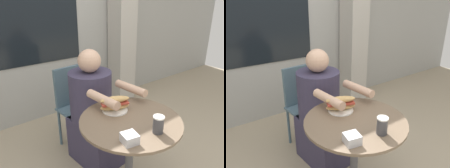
# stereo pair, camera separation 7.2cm
# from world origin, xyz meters

# --- Properties ---
(storefront_wall) EXTENTS (8.00, 0.09, 2.80)m
(storefront_wall) POSITION_xyz_m (-0.00, 1.72, 1.40)
(storefront_wall) COLOR #9E9E99
(storefront_wall) RESTS_ON ground_plane
(lattice_pillar) EXTENTS (0.31, 0.31, 2.40)m
(lattice_pillar) POSITION_xyz_m (1.19, 1.51, 1.20)
(lattice_pillar) COLOR #B2ADA3
(lattice_pillar) RESTS_ON ground_plane
(cafe_table) EXTENTS (0.72, 0.72, 0.74)m
(cafe_table) POSITION_xyz_m (0.00, 0.00, 0.54)
(cafe_table) COLOR brown
(cafe_table) RESTS_ON ground_plane
(diner_chair) EXTENTS (0.42, 0.42, 0.87)m
(diner_chair) POSITION_xyz_m (0.05, 0.92, 0.52)
(diner_chair) COLOR slate
(diner_chair) RESTS_ON ground_plane
(seated_diner) EXTENTS (0.44, 0.72, 1.12)m
(seated_diner) POSITION_xyz_m (0.06, 0.57, 0.48)
(seated_diner) COLOR #38334C
(seated_diner) RESTS_ON ground_plane
(sandwich_on_plate) EXTENTS (0.23, 0.19, 0.11)m
(sandwich_on_plate) POSITION_xyz_m (-0.01, 0.17, 0.79)
(sandwich_on_plate) COLOR white
(sandwich_on_plate) RESTS_ON cafe_table
(drink_cup) EXTENTS (0.07, 0.07, 0.12)m
(drink_cup) POSITION_xyz_m (0.03, -0.22, 0.80)
(drink_cup) COLOR #424247
(drink_cup) RESTS_ON cafe_table
(napkin_box) EXTENTS (0.11, 0.11, 0.06)m
(napkin_box) POSITION_xyz_m (-0.18, -0.19, 0.77)
(napkin_box) COLOR silver
(napkin_box) RESTS_ON cafe_table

